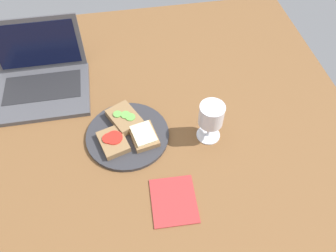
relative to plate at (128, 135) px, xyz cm
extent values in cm
cube|color=brown|center=(4.26, -1.40, -2.10)|extent=(140.00, 140.00, 3.00)
cylinder|color=#333338|center=(0.00, 0.00, 0.00)|extent=(25.68, 25.68, 1.21)
cube|color=#937047|center=(-4.49, -2.98, 1.60)|extent=(9.99, 11.71, 1.99)
cylinder|color=red|center=(-4.02, -2.35, 2.81)|extent=(5.05, 5.05, 0.42)
cylinder|color=red|center=(-5.68, -2.34, 2.83)|extent=(3.70, 3.70, 0.46)
cube|color=#937047|center=(4.83, -2.40, 1.51)|extent=(9.06, 10.75, 1.82)
cube|color=#F4EAB7|center=(4.83, -2.40, 2.82)|extent=(7.90, 9.27, 0.80)
cube|color=#937047|center=(-0.34, 5.38, 1.90)|extent=(11.84, 13.20, 2.58)
cylinder|color=#6BB74C|center=(1.59, 4.28, 3.34)|extent=(3.03, 3.03, 0.30)
cylinder|color=#6BB74C|center=(0.19, 5.44, 3.36)|extent=(3.00, 3.00, 0.35)
cylinder|color=#6BB74C|center=(-2.29, 6.11, 3.40)|extent=(2.67, 2.67, 0.43)
cylinder|color=white|center=(24.75, -3.93, -0.40)|extent=(7.33, 7.33, 0.40)
cylinder|color=white|center=(24.75, -3.93, 2.93)|extent=(1.09, 1.09, 6.28)
cylinder|color=white|center=(24.75, -3.93, 9.49)|extent=(7.39, 7.39, 6.84)
cylinder|color=white|center=(24.75, -3.93, 8.80)|extent=(6.80, 6.80, 5.44)
cube|color=#4C4C51|center=(-26.91, 22.47, 0.19)|extent=(31.44, 24.27, 1.59)
cube|color=#232326|center=(-26.91, 24.65, 1.06)|extent=(25.78, 13.35, 0.16)
cube|color=#4C4C51|center=(-26.91, 35.66, 10.72)|extent=(30.81, 2.91, 19.56)
cube|color=black|center=(-26.91, 35.16, 10.72)|extent=(27.67, 1.93, 16.37)
cube|color=#B23333|center=(10.17, -23.77, -0.40)|extent=(12.62, 14.61, 0.40)
camera|label=1|loc=(2.17, -60.92, 82.15)|focal=35.00mm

